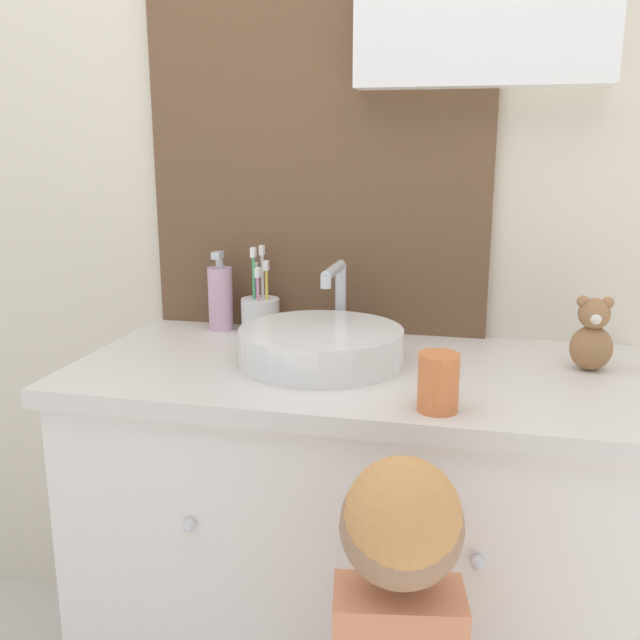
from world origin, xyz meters
TOP-DOWN VIEW (x-y plane):
  - wall_back at (0.01, 0.62)m, footprint 3.20×0.18m
  - vanity_counter at (0.00, 0.32)m, footprint 1.11×0.56m
  - sink_basin at (-0.07, 0.32)m, footprint 0.32×0.37m
  - toothbrush_holder at (-0.26, 0.52)m, footprint 0.09×0.09m
  - soap_dispenser at (-0.36, 0.52)m, footprint 0.06×0.06m
  - teddy_bear at (0.44, 0.39)m, footprint 0.08×0.07m
  - drinking_cup at (0.17, 0.11)m, footprint 0.07×0.07m

SIDE VIEW (x-z plane):
  - vanity_counter at x=0.00m, z-range 0.00..0.82m
  - sink_basin at x=-0.07m, z-range 0.77..0.95m
  - toothbrush_holder at x=-0.26m, z-range 0.77..0.97m
  - drinking_cup at x=0.17m, z-range 0.82..0.92m
  - teddy_bear at x=0.44m, z-range 0.82..0.96m
  - soap_dispenser at x=-0.36m, z-range 0.81..0.99m
  - wall_back at x=0.01m, z-range 0.03..2.53m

